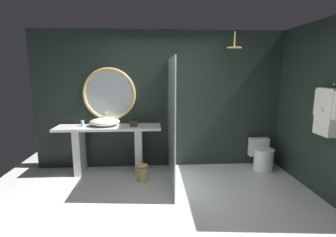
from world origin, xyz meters
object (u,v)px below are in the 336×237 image
(tumbler_cup, at_px, (83,123))
(round_wall_mirror, at_px, (109,94))
(tissue_box, at_px, (134,124))
(toilet, at_px, (262,156))
(rain_shower_head, at_px, (234,47))
(waste_bin, at_px, (142,172))
(hanging_bathrobe, at_px, (326,110))
(vessel_sink, at_px, (105,122))

(tumbler_cup, xyz_separation_m, round_wall_mirror, (0.46, 0.20, 0.50))
(tissue_box, height_order, toilet, tissue_box)
(tumbler_cup, relative_size, rain_shower_head, 0.39)
(round_wall_mirror, relative_size, rain_shower_head, 3.57)
(round_wall_mirror, xyz_separation_m, waste_bin, (0.62, -0.66, -1.28))
(rain_shower_head, relative_size, hanging_bathrobe, 0.38)
(tissue_box, xyz_separation_m, hanging_bathrobe, (2.74, -1.18, 0.41))
(waste_bin, bearing_deg, tissue_box, 112.20)
(vessel_sink, height_order, tumbler_cup, vessel_sink)
(tissue_box, xyz_separation_m, waste_bin, (0.16, -0.39, -0.76))
(tissue_box, height_order, rain_shower_head, rain_shower_head)
(hanging_bathrobe, bearing_deg, waste_bin, 163.00)
(tumbler_cup, relative_size, hanging_bathrobe, 0.15)
(tumbler_cup, relative_size, tissue_box, 0.77)
(tumbler_cup, bearing_deg, waste_bin, -22.99)
(tumbler_cup, bearing_deg, rain_shower_head, -5.75)
(tumbler_cup, height_order, rain_shower_head, rain_shower_head)
(tissue_box, relative_size, hanging_bathrobe, 0.19)
(tissue_box, relative_size, waste_bin, 0.46)
(vessel_sink, xyz_separation_m, rain_shower_head, (2.24, -0.27, 1.30))
(tumbler_cup, height_order, toilet, tumbler_cup)
(toilet, bearing_deg, tumbler_cup, 178.96)
(vessel_sink, relative_size, hanging_bathrobe, 0.76)
(round_wall_mirror, bearing_deg, vessel_sink, -109.66)
(round_wall_mirror, xyz_separation_m, hanging_bathrobe, (3.19, -1.45, -0.10))
(tissue_box, bearing_deg, round_wall_mirror, 149.48)
(tumbler_cup, distance_m, rain_shower_head, 2.96)
(tumbler_cup, xyz_separation_m, rain_shower_head, (2.64, -0.27, 1.33))
(round_wall_mirror, distance_m, toilet, 3.12)
(vessel_sink, bearing_deg, toilet, -1.26)
(toilet, distance_m, waste_bin, 2.30)
(tumbler_cup, distance_m, toilet, 3.41)
(hanging_bathrobe, height_order, waste_bin, hanging_bathrobe)
(waste_bin, bearing_deg, vessel_sink, 146.02)
(tumbler_cup, distance_m, round_wall_mirror, 0.72)
(round_wall_mirror, bearing_deg, toilet, -5.18)
(round_wall_mirror, bearing_deg, tissue_box, -30.52)
(hanging_bathrobe, distance_m, waste_bin, 2.94)
(vessel_sink, distance_m, tumbler_cup, 0.40)
(vessel_sink, bearing_deg, hanging_bathrobe, -20.97)
(round_wall_mirror, relative_size, waste_bin, 3.26)
(vessel_sink, bearing_deg, rain_shower_head, -6.86)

